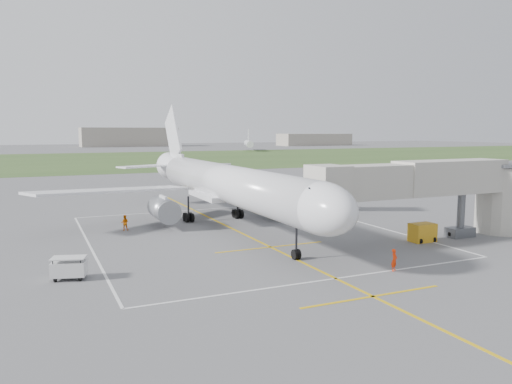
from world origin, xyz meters
name	(u,v)px	position (x,y,z in m)	size (l,w,h in m)	color
ground	(228,227)	(0.00, 0.00, 0.00)	(700.00, 700.00, 0.00)	#505052
grass_strip	(90,160)	(0.00, 130.00, 0.01)	(700.00, 120.00, 0.02)	#324C21
apron_markings	(251,238)	(0.00, -5.82, 0.01)	(28.20, 60.00, 0.01)	#CB9F0B
airliner	(225,184)	(0.00, 0.75, 4.39)	(38.93, 46.75, 13.52)	silver
jet_bridge	(444,188)	(15.72, -13.50, 4.74)	(23.40, 5.00, 7.20)	#AFAA9E
gpu_unit	(422,233)	(13.32, -13.64, 0.81)	(2.22, 1.59, 1.65)	#C28A18
baggage_cart	(69,268)	(-16.30, -12.86, 0.78)	(2.47, 1.89, 1.52)	silver
ramp_worker_nose	(394,260)	(4.81, -20.09, 0.78)	(0.57, 0.38, 1.57)	#FF3208
ramp_worker_wing	(125,223)	(-10.07, 2.46, 0.78)	(0.76, 0.59, 1.56)	orange
distant_hangars	(34,139)	(-16.15, 265.19, 5.17)	(345.00, 49.00, 12.00)	gray
distant_aircraft	(94,146)	(6.76, 178.44, 3.59)	(161.69, 44.98, 8.85)	silver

